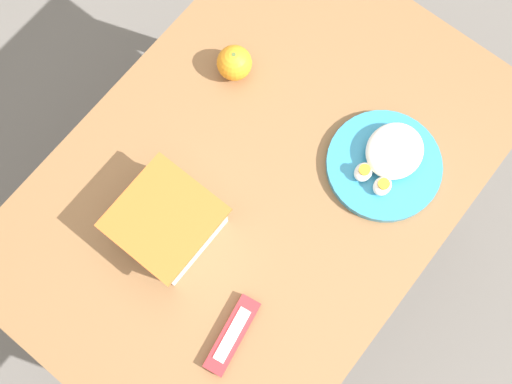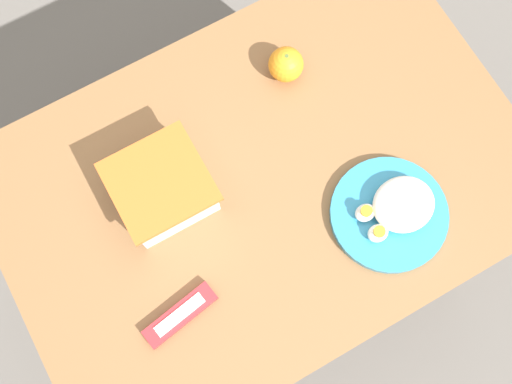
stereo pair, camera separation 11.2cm
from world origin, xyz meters
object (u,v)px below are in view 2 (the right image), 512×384
at_px(orange_fruit, 286,64).
at_px(rice_plate, 393,211).
at_px(food_container, 163,189).
at_px(candy_bar, 180,315).

height_order(orange_fruit, rice_plate, orange_fruit).
xyz_separation_m(food_container, candy_bar, (-0.08, -0.22, -0.03)).
height_order(rice_plate, candy_bar, rice_plate).
height_order(orange_fruit, candy_bar, orange_fruit).
xyz_separation_m(rice_plate, candy_bar, (-0.44, 0.03, -0.01)).
relative_size(food_container, candy_bar, 1.16).
xyz_separation_m(orange_fruit, rice_plate, (0.03, -0.35, -0.01)).
bearing_deg(food_container, candy_bar, -110.27).
distance_m(orange_fruit, rice_plate, 0.36).
height_order(food_container, rice_plate, food_container).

